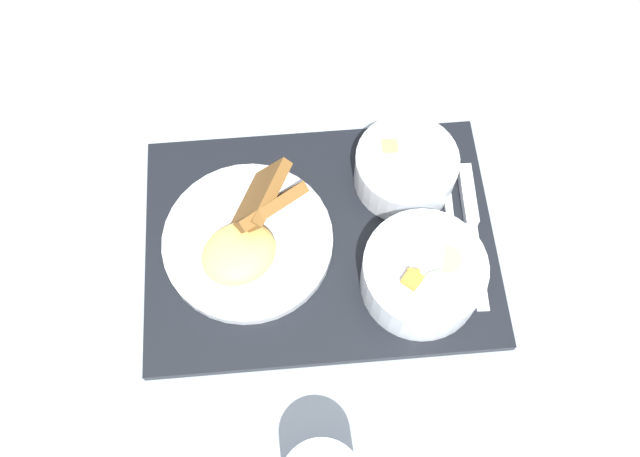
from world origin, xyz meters
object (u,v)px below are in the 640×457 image
(bowl_salad, at_px, (423,274))
(spoon, at_px, (451,229))
(bowl_soup, at_px, (406,167))
(plate_main, at_px, (249,236))
(knife, at_px, (469,208))

(bowl_salad, distance_m, spoon, 0.09)
(spoon, bearing_deg, bowl_soup, -144.15)
(plate_main, height_order, spoon, plate_main)
(plate_main, distance_m, spoon, 0.24)
(bowl_soup, xyz_separation_m, spoon, (-0.04, 0.08, -0.03))
(knife, xyz_separation_m, spoon, (0.03, 0.02, -0.00))
(knife, distance_m, spoon, 0.04)
(spoon, bearing_deg, knife, 136.07)
(bowl_salad, xyz_separation_m, spoon, (-0.05, -0.06, -0.03))
(bowl_salad, height_order, bowl_soup, bowl_salad)
(knife, bearing_deg, spoon, -44.99)
(knife, bearing_deg, bowl_soup, -121.96)
(bowl_salad, height_order, knife, bowl_salad)
(bowl_soup, relative_size, spoon, 0.85)
(knife, height_order, spoon, knife)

